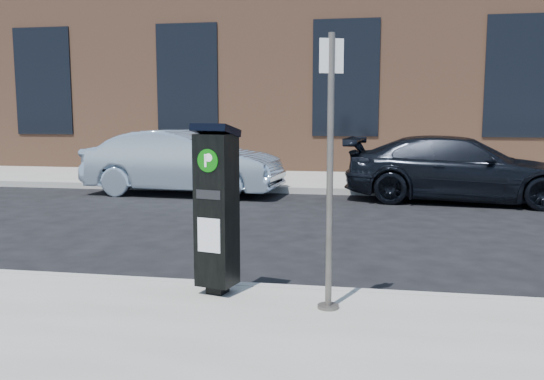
% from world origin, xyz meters
% --- Properties ---
extents(ground, '(120.00, 120.00, 0.00)m').
position_xyz_m(ground, '(0.00, 0.00, 0.00)').
color(ground, black).
rests_on(ground, ground).
extents(sidewalk_far, '(60.00, 12.00, 0.15)m').
position_xyz_m(sidewalk_far, '(0.00, 14.00, 0.07)').
color(sidewalk_far, gray).
rests_on(sidewalk_far, ground).
extents(curb_near, '(60.00, 0.12, 0.16)m').
position_xyz_m(curb_near, '(0.00, -0.02, 0.07)').
color(curb_near, '#9E9B93').
rests_on(curb_near, ground).
extents(curb_far, '(60.00, 0.12, 0.16)m').
position_xyz_m(curb_far, '(0.00, 8.02, 0.07)').
color(curb_far, '#9E9B93').
rests_on(curb_far, ground).
extents(building, '(28.00, 10.05, 8.25)m').
position_xyz_m(building, '(-0.00, 17.00, 4.15)').
color(building, brown).
rests_on(building, ground).
extents(parking_kiosk, '(0.46, 0.43, 1.70)m').
position_xyz_m(parking_kiosk, '(-0.62, -0.35, 1.02)').
color(parking_kiosk, black).
rests_on(parking_kiosk, sidewalk_near).
extents(sign_pole, '(0.21, 0.20, 2.50)m').
position_xyz_m(sign_pole, '(0.52, -0.62, 1.39)').
color(sign_pole, '#4A4641').
rests_on(sign_pole, sidewalk_near).
extents(car_silver, '(4.79, 1.93, 1.55)m').
position_xyz_m(car_silver, '(-3.60, 7.40, 0.77)').
color(car_silver, '#9EB5C9').
rests_on(car_silver, ground).
extents(car_dark, '(5.18, 2.53, 1.45)m').
position_xyz_m(car_dark, '(2.77, 7.40, 0.73)').
color(car_dark, black).
rests_on(car_dark, ground).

